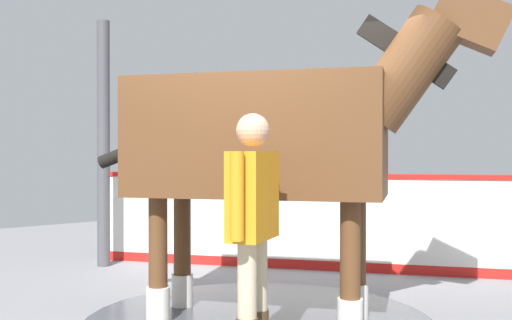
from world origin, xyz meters
name	(u,v)px	position (x,y,z in m)	size (l,w,h in m)	color
wet_patch	(259,320)	(-0.25, 0.03, 0.00)	(3.00, 3.00, 0.00)	#42444C
barrier_wall	(306,225)	(-2.18, -1.32, 0.55)	(3.19, 4.52, 1.19)	white
roof_post_far	(103,144)	(-0.37, -3.15, 1.56)	(0.16, 0.16, 3.12)	#4C4C51
horse	(273,138)	(-0.32, 0.13, 1.56)	(2.30, 3.03, 2.76)	brown
handler	(253,219)	(0.47, 0.81, 0.99)	(0.60, 0.44, 1.70)	#47331E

